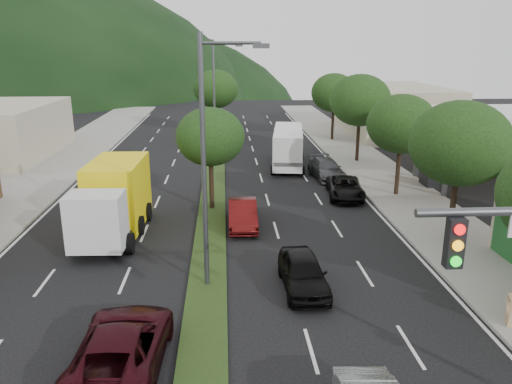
{
  "coord_description": "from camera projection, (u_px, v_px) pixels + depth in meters",
  "views": [
    {
      "loc": [
        0.81,
        -10.7,
        9.52
      ],
      "look_at": [
        2.38,
        13.77,
        2.29
      ],
      "focal_mm": 35.0,
      "sensor_mm": 36.0,
      "label": 1
    }
  ],
  "objects": [
    {
      "name": "sidewalk_left",
      "position": [
        34.0,
        181.0,
        35.99
      ],
      "size": [
        6.0,
        90.0,
        0.15
      ],
      "primitive_type": "cube",
      "color": "gray",
      "rests_on": "ground"
    },
    {
      "name": "tree_r_b",
      "position": [
        460.0,
        144.0,
        23.69
      ],
      "size": [
        4.8,
        4.8,
        6.94
      ],
      "color": "black",
      "rests_on": "sidewalk_right"
    },
    {
      "name": "car_queue_c",
      "position": [
        243.0,
        214.0,
        27.09
      ],
      "size": [
        1.56,
        4.37,
        1.44
      ],
      "primitive_type": "imported",
      "rotation": [
        0.0,
        0.0,
        -0.01
      ],
      "color": "#500D0D",
      "rests_on": "ground"
    },
    {
      "name": "tree_med_far",
      "position": [
        216.0,
        89.0,
        53.59
      ],
      "size": [
        4.8,
        4.8,
        6.94
      ],
      "color": "black",
      "rests_on": "median"
    },
    {
      "name": "car_queue_d",
      "position": [
        345.0,
        188.0,
        32.32
      ],
      "size": [
        2.69,
        4.9,
        1.3
      ],
      "primitive_type": "imported",
      "rotation": [
        0.0,
        0.0,
        -0.12
      ],
      "color": "black",
      "rests_on": "ground"
    },
    {
      "name": "tree_r_c",
      "position": [
        402.0,
        124.0,
        31.43
      ],
      "size": [
        4.4,
        4.4,
        6.48
      ],
      "color": "black",
      "rests_on": "sidewalk_right"
    },
    {
      "name": "sidewalk_right",
      "position": [
        380.0,
        176.0,
        37.56
      ],
      "size": [
        5.0,
        90.0,
        0.15
      ],
      "primitive_type": "cube",
      "color": "gray",
      "rests_on": "ground"
    },
    {
      "name": "car_queue_b",
      "position": [
        326.0,
        169.0,
        37.08
      ],
      "size": [
        2.37,
        4.99,
        1.41
      ],
      "primitive_type": "imported",
      "rotation": [
        0.0,
        0.0,
        0.08
      ],
      "color": "#444449",
      "rests_on": "ground"
    },
    {
      "name": "tree_med_near",
      "position": [
        210.0,
        137.0,
        28.86
      ],
      "size": [
        4.0,
        4.0,
        6.02
      ],
      "color": "black",
      "rests_on": "median"
    },
    {
      "name": "gas_canopy",
      "position": [
        492.0,
        120.0,
        33.8
      ],
      "size": [
        12.2,
        8.2,
        5.25
      ],
      "color": "silver",
      "rests_on": "ground"
    },
    {
      "name": "suv_maroon",
      "position": [
        121.0,
        347.0,
        15.01
      ],
      "size": [
        2.81,
        5.72,
        1.56
      ],
      "primitive_type": "imported",
      "rotation": [
        0.0,
        0.0,
        3.1
      ],
      "color": "black",
      "rests_on": "ground"
    },
    {
      "name": "streetlight_near",
      "position": [
        209.0,
        153.0,
        18.98
      ],
      "size": [
        2.6,
        0.25,
        10.0
      ],
      "color": "#47494C",
      "rests_on": "ground"
    },
    {
      "name": "bldg_right_far",
      "position": [
        392.0,
        110.0,
        55.47
      ],
      "size": [
        10.0,
        16.0,
        5.2
      ],
      "primitive_type": "cube",
      "color": "beige",
      "rests_on": "ground"
    },
    {
      "name": "box_truck",
      "position": [
        114.0,
        201.0,
        25.9
      ],
      "size": [
        3.16,
        7.58,
        3.69
      ],
      "rotation": [
        0.0,
        0.0,
        3.1
      ],
      "color": "silver",
      "rests_on": "ground"
    },
    {
      "name": "streetlight_mid",
      "position": [
        216.0,
        93.0,
        42.91
      ],
      "size": [
        2.6,
        0.25,
        10.0
      ],
      "color": "#47494C",
      "rests_on": "ground"
    },
    {
      "name": "car_queue_a",
      "position": [
        303.0,
        272.0,
        20.09
      ],
      "size": [
        1.82,
        4.29,
        1.45
      ],
      "primitive_type": "imported",
      "rotation": [
        0.0,
        0.0,
        0.03
      ],
      "color": "black",
      "rests_on": "ground"
    },
    {
      "name": "motorhome",
      "position": [
        288.0,
        147.0,
        40.39
      ],
      "size": [
        3.42,
        8.21,
        3.06
      ],
      "rotation": [
        0.0,
        0.0,
        -0.13
      ],
      "color": "white",
      "rests_on": "ground"
    },
    {
      "name": "tree_r_d",
      "position": [
        360.0,
        100.0,
        40.88
      ],
      "size": [
        5.0,
        5.0,
        7.17
      ],
      "color": "black",
      "rests_on": "sidewalk_right"
    },
    {
      "name": "tree_r_e",
      "position": [
        334.0,
        93.0,
        50.53
      ],
      "size": [
        4.6,
        4.6,
        6.71
      ],
      "color": "black",
      "rests_on": "sidewalk_right"
    },
    {
      "name": "median",
      "position": [
        215.0,
        169.0,
        39.67
      ],
      "size": [
        1.6,
        56.0,
        0.12
      ],
      "primitive_type": "cube",
      "color": "#1C3212",
      "rests_on": "ground"
    }
  ]
}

